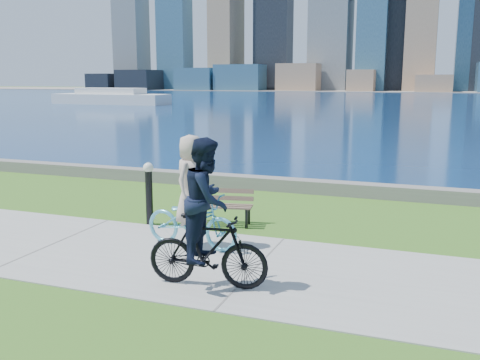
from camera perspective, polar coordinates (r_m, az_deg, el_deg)
The scene contains 10 objects.
ground at distance 8.90m, azimuth 1.63°, elevation -9.51°, with size 320.00×320.00×0.00m, color #315F19.
concrete_path at distance 8.89m, azimuth 1.63°, elevation -9.45°, with size 80.00×3.50×0.02m, color gray.
seawall at distance 14.65m, azimuth 9.33°, elevation -0.80°, with size 90.00×0.50×0.35m, color slate.
bay_water at distance 80.02m, azimuth 18.35°, elevation 8.06°, with size 320.00×131.00×0.01m, color navy.
far_shore at distance 137.98m, azimuth 19.20°, elevation 8.96°, with size 320.00×30.00×0.12m, color gray.
ferry_near at distance 66.98m, azimuth -13.60°, elevation 8.55°, with size 14.26×4.07×1.94m.
park_bench at distance 11.42m, azimuth -2.29°, elevation -2.49°, with size 1.53×0.77×0.76m.
bollard_lamp at distance 11.49m, azimuth -9.69°, elevation -0.99°, with size 0.22×0.22×1.35m.
cyclist_woman at distance 9.81m, azimuth -5.21°, elevation -2.78°, with size 0.88×1.95×2.08m.
cyclist_man at distance 7.88m, azimuth -3.52°, elevation -4.86°, with size 0.76×1.88×2.24m.
Camera 1 is at (2.62, -7.92, 3.09)m, focal length 40.00 mm.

